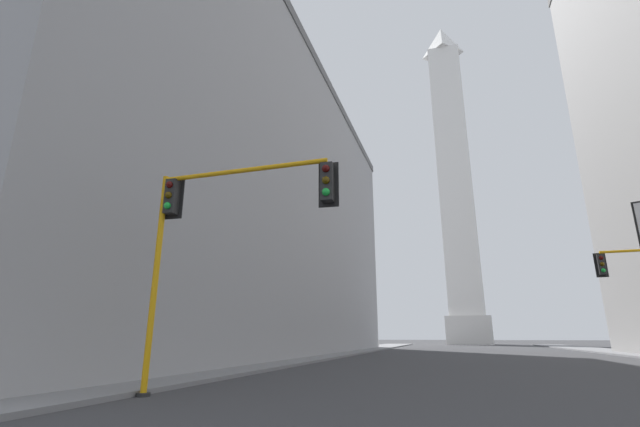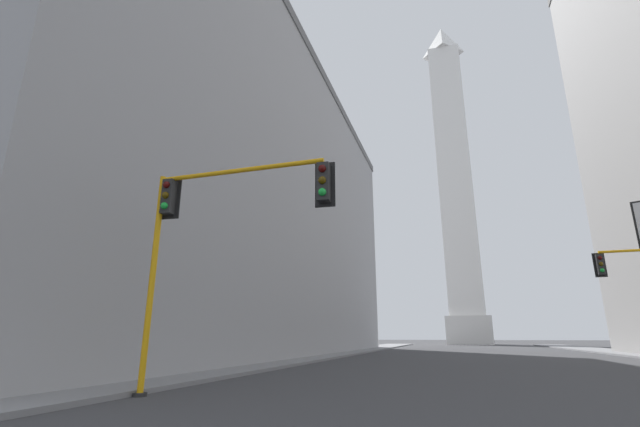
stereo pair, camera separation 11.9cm
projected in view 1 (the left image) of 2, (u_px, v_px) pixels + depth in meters
The scene contains 4 objects.
sidewalk_left at pixel (315, 356), 34.36m from camera, with size 5.00×109.79×0.15m, color slate.
building_left at pixel (207, 207), 41.15m from camera, with size 23.15×54.76×27.07m.
obelisk at pixel (454, 175), 94.18m from camera, with size 8.56×8.56×74.08m.
traffic_light_near_left at pixel (215, 218), 12.64m from camera, with size 5.82×0.51×6.48m.
Camera 1 is at (-2.07, -1.51, 1.61)m, focal length 24.00 mm.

